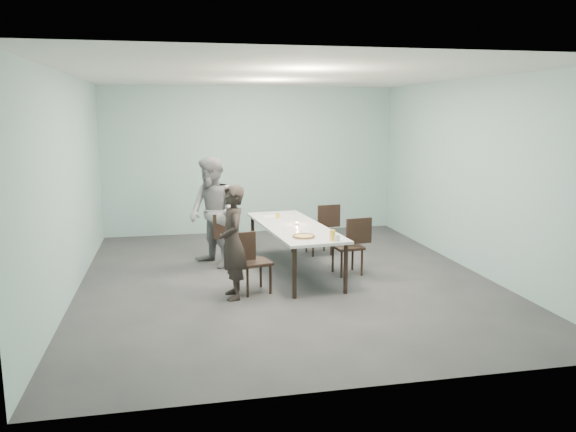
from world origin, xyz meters
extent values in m
plane|color=#333335|center=(0.00, 0.00, 0.00)|extent=(7.00, 7.00, 0.00)
cube|color=#95BCBB|center=(0.00, 3.50, 1.50)|extent=(6.00, 0.02, 3.00)
cube|color=#95BCBB|center=(0.00, -3.50, 1.50)|extent=(6.00, 0.02, 3.00)
cube|color=#95BCBB|center=(-3.00, 0.00, 1.50)|extent=(0.02, 7.00, 3.00)
cube|color=#95BCBB|center=(3.00, 0.00, 1.50)|extent=(0.02, 7.00, 3.00)
cube|color=white|center=(0.00, 0.00, 3.00)|extent=(6.00, 7.00, 0.02)
cube|color=white|center=(0.20, 0.32, 0.73)|extent=(1.13, 2.67, 0.04)
cylinder|color=black|center=(-0.06, -0.93, 0.35)|extent=(0.06, 0.06, 0.71)
cylinder|color=black|center=(-0.28, 1.50, 0.35)|extent=(0.06, 0.06, 0.71)
cylinder|color=black|center=(0.68, -0.87, 0.35)|extent=(0.06, 0.06, 0.71)
cylinder|color=black|center=(0.46, 1.56, 0.35)|extent=(0.06, 0.06, 0.71)
cube|color=black|center=(-0.55, -0.55, 0.43)|extent=(0.51, 0.51, 0.04)
cube|color=black|center=(-0.74, -0.59, 0.67)|extent=(0.42, 0.14, 0.40)
cylinder|color=black|center=(-0.67, -0.75, 0.21)|extent=(0.04, 0.04, 0.41)
cylinder|color=black|center=(-0.76, -0.43, 0.21)|extent=(0.04, 0.04, 0.41)
cylinder|color=black|center=(-0.34, -0.67, 0.21)|extent=(0.04, 0.04, 0.41)
cylinder|color=black|center=(-0.43, -0.34, 0.21)|extent=(0.04, 0.04, 0.41)
cube|color=black|center=(-0.61, 0.92, 0.43)|extent=(0.48, 0.48, 0.04)
cube|color=black|center=(-0.80, 0.89, 0.67)|extent=(0.42, 0.11, 0.40)
cylinder|color=black|center=(-0.75, 0.73, 0.21)|extent=(0.04, 0.04, 0.41)
cylinder|color=black|center=(-0.80, 1.06, 0.21)|extent=(0.04, 0.04, 0.41)
cylinder|color=black|center=(-0.41, 0.78, 0.21)|extent=(0.04, 0.04, 0.41)
cylinder|color=black|center=(-0.47, 1.12, 0.21)|extent=(0.04, 0.04, 0.41)
cube|color=black|center=(0.99, 0.06, 0.43)|extent=(0.47, 0.47, 0.04)
cube|color=black|center=(1.18, 0.08, 0.67)|extent=(0.42, 0.09, 0.40)
cylinder|color=black|center=(1.14, 0.24, 0.21)|extent=(0.04, 0.04, 0.41)
cylinder|color=black|center=(1.18, -0.09, 0.21)|extent=(0.04, 0.04, 0.41)
cylinder|color=black|center=(0.80, 0.20, 0.21)|extent=(0.04, 0.04, 0.41)
cylinder|color=black|center=(0.84, -0.13, 0.21)|extent=(0.04, 0.04, 0.41)
cube|color=black|center=(0.89, 1.37, 0.43)|extent=(0.46, 0.46, 0.04)
cube|color=black|center=(1.07, 1.39, 0.67)|extent=(0.42, 0.09, 0.40)
cylinder|color=black|center=(1.04, 1.56, 0.21)|extent=(0.04, 0.04, 0.41)
cylinder|color=black|center=(1.07, 1.22, 0.21)|extent=(0.04, 0.04, 0.41)
cylinder|color=black|center=(0.70, 1.52, 0.21)|extent=(0.04, 0.04, 0.41)
cylinder|color=black|center=(0.73, 1.18, 0.21)|extent=(0.04, 0.04, 0.41)
imported|color=black|center=(-0.86, -0.72, 0.77)|extent=(0.40, 0.58, 1.54)
imported|color=gray|center=(-1.01, 0.94, 0.89)|extent=(1.02, 1.09, 1.78)
cylinder|color=white|center=(0.15, -0.57, 0.76)|extent=(0.34, 0.34, 0.01)
cylinder|color=#F1D189|center=(0.15, -0.57, 0.77)|extent=(0.30, 0.30, 0.01)
torus|color=brown|center=(0.15, -0.57, 0.77)|extent=(0.32, 0.32, 0.03)
cylinder|color=white|center=(0.29, -0.16, 0.76)|extent=(0.18, 0.18, 0.01)
cylinder|color=gold|center=(0.49, -0.83, 0.82)|extent=(0.08, 0.08, 0.15)
cylinder|color=silver|center=(0.54, -0.86, 0.80)|extent=(0.08, 0.08, 0.09)
cylinder|color=silver|center=(0.26, 0.34, 0.77)|extent=(0.06, 0.06, 0.03)
cylinder|color=orange|center=(0.26, 0.34, 0.79)|extent=(0.04, 0.04, 0.01)
cylinder|color=gold|center=(0.07, 0.99, 0.79)|extent=(0.07, 0.07, 0.08)
cube|color=silver|center=(-0.01, 1.15, 0.75)|extent=(0.32, 0.25, 0.01)
camera|label=1|loc=(-1.63, -8.01, 2.47)|focal=35.00mm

